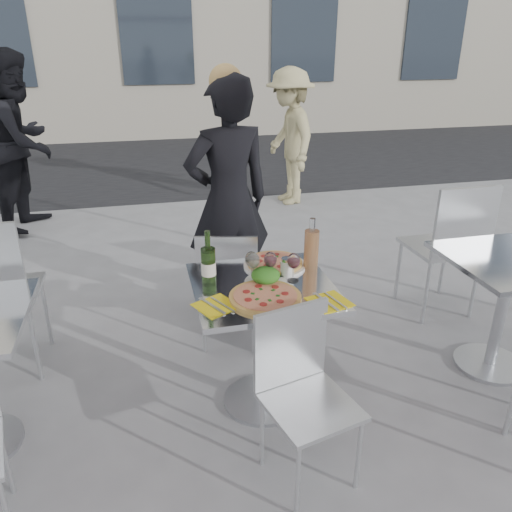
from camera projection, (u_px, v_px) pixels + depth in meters
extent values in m
plane|color=slate|center=(262.00, 401.00, 2.87)|extent=(80.00, 80.00, 0.00)
cube|color=black|center=(172.00, 160.00, 8.68)|extent=(24.00, 5.00, 0.00)
cylinder|color=#B7BABF|center=(262.00, 399.00, 2.87)|extent=(0.44, 0.44, 0.02)
cylinder|color=#B7BABF|center=(262.00, 347.00, 2.73)|extent=(0.07, 0.07, 0.72)
cube|color=silver|center=(263.00, 288.00, 2.58)|extent=(0.72, 0.72, 0.03)
cylinder|color=#B7BABF|center=(489.00, 364.00, 3.19)|extent=(0.44, 0.44, 0.02)
cylinder|color=#B7BABF|center=(500.00, 315.00, 3.05)|extent=(0.07, 0.07, 0.72)
cube|color=silver|center=(512.00, 260.00, 2.90)|extent=(0.72, 0.72, 0.03)
cylinder|color=silver|center=(254.00, 301.00, 3.55)|extent=(0.02, 0.02, 0.41)
cylinder|color=silver|center=(208.00, 301.00, 3.55)|extent=(0.02, 0.02, 0.41)
cylinder|color=silver|center=(253.00, 325.00, 3.25)|extent=(0.02, 0.02, 0.41)
cylinder|color=silver|center=(204.00, 325.00, 3.25)|extent=(0.02, 0.02, 0.41)
cube|color=silver|center=(229.00, 285.00, 3.32)|extent=(0.46, 0.46, 0.02)
cube|color=silver|center=(227.00, 268.00, 3.06)|extent=(0.37, 0.11, 0.41)
cylinder|color=silver|center=(298.00, 481.00, 2.11)|extent=(0.02, 0.02, 0.40)
cylinder|color=silver|center=(359.00, 454.00, 2.24)|extent=(0.02, 0.02, 0.40)
cylinder|color=silver|center=(262.00, 432.00, 2.37)|extent=(0.02, 0.02, 0.40)
cylinder|color=silver|center=(319.00, 411.00, 2.50)|extent=(0.02, 0.02, 0.40)
cube|color=silver|center=(311.00, 407.00, 2.22)|extent=(0.45, 0.45, 0.02)
cube|color=silver|center=(291.00, 345.00, 2.29)|extent=(0.37, 0.11, 0.40)
cylinder|color=silver|center=(46.00, 311.00, 3.32)|extent=(0.03, 0.03, 0.50)
cylinder|color=silver|center=(35.00, 344.00, 2.96)|extent=(0.03, 0.03, 0.50)
cylinder|color=silver|center=(6.00, 460.00, 2.21)|extent=(0.02, 0.02, 0.40)
cylinder|color=silver|center=(443.00, 265.00, 4.01)|extent=(0.03, 0.03, 0.50)
cylinder|color=silver|center=(398.00, 271.00, 3.92)|extent=(0.03, 0.03, 0.50)
cylinder|color=silver|center=(474.00, 287.00, 3.65)|extent=(0.03, 0.03, 0.50)
cylinder|color=silver|center=(426.00, 293.00, 3.56)|extent=(0.03, 0.03, 0.50)
cube|color=silver|center=(440.00, 247.00, 3.68)|extent=(0.47, 0.47, 0.03)
cube|color=silver|center=(466.00, 223.00, 3.37)|extent=(0.47, 0.04, 0.50)
imported|color=black|center=(228.00, 201.00, 3.53)|extent=(0.70, 0.53, 1.73)
imported|color=black|center=(22.00, 142.00, 5.26)|extent=(0.92, 1.06, 1.85)
imported|color=tan|center=(289.00, 137.00, 6.12)|extent=(0.68, 1.10, 1.64)
cylinder|color=tan|center=(265.00, 297.00, 2.44)|extent=(0.36, 0.36, 0.02)
cylinder|color=#CCB784|center=(265.00, 295.00, 2.43)|extent=(0.31, 0.31, 0.00)
cylinder|color=white|center=(275.00, 265.00, 2.79)|extent=(0.35, 0.35, 0.01)
cylinder|color=tan|center=(275.00, 262.00, 2.79)|extent=(0.31, 0.31, 0.02)
cylinder|color=#CCB784|center=(275.00, 261.00, 2.78)|extent=(0.27, 0.27, 0.00)
cylinder|color=white|center=(266.00, 282.00, 2.59)|extent=(0.22, 0.22, 0.01)
ellipsoid|color=#1B6A1A|center=(266.00, 275.00, 2.58)|extent=(0.15, 0.15, 0.08)
sphere|color=#B21914|center=(272.00, 271.00, 2.60)|extent=(0.03, 0.03, 0.03)
cylinder|color=#335821|center=(209.00, 267.00, 2.54)|extent=(0.07, 0.07, 0.20)
cone|color=#335821|center=(208.00, 249.00, 2.50)|extent=(0.07, 0.07, 0.03)
cylinder|color=#335821|center=(207.00, 240.00, 2.49)|extent=(0.03, 0.03, 0.10)
cylinder|color=silver|center=(209.00, 268.00, 2.55)|extent=(0.07, 0.08, 0.07)
cylinder|color=tan|center=(311.00, 250.00, 2.73)|extent=(0.08, 0.08, 0.22)
cylinder|color=white|center=(312.00, 225.00, 2.67)|extent=(0.03, 0.03, 0.08)
cylinder|color=white|center=(286.00, 269.00, 2.65)|extent=(0.06, 0.06, 0.09)
cylinder|color=silver|center=(287.00, 260.00, 2.63)|extent=(0.06, 0.06, 0.02)
cylinder|color=white|center=(252.00, 279.00, 2.64)|extent=(0.06, 0.06, 0.00)
cylinder|color=white|center=(252.00, 271.00, 2.62)|extent=(0.01, 0.01, 0.09)
ellipsoid|color=white|center=(251.00, 259.00, 2.59)|extent=(0.07, 0.07, 0.08)
ellipsoid|color=beige|center=(251.00, 261.00, 2.60)|extent=(0.05, 0.05, 0.05)
cylinder|color=white|center=(253.00, 280.00, 2.62)|extent=(0.06, 0.06, 0.00)
cylinder|color=white|center=(253.00, 273.00, 2.61)|extent=(0.01, 0.01, 0.09)
ellipsoid|color=white|center=(253.00, 260.00, 2.58)|extent=(0.07, 0.07, 0.08)
ellipsoid|color=beige|center=(253.00, 262.00, 2.58)|extent=(0.05, 0.05, 0.05)
cylinder|color=white|center=(270.00, 279.00, 2.63)|extent=(0.06, 0.06, 0.00)
cylinder|color=white|center=(270.00, 272.00, 2.62)|extent=(0.01, 0.01, 0.09)
ellipsoid|color=white|center=(270.00, 260.00, 2.59)|extent=(0.07, 0.07, 0.08)
ellipsoid|color=#460A12|center=(270.00, 261.00, 2.59)|extent=(0.05, 0.05, 0.05)
cylinder|color=white|center=(293.00, 280.00, 2.62)|extent=(0.06, 0.06, 0.00)
cylinder|color=white|center=(293.00, 273.00, 2.60)|extent=(0.01, 0.01, 0.09)
ellipsoid|color=white|center=(294.00, 261.00, 2.57)|extent=(0.07, 0.07, 0.08)
ellipsoid|color=#460A12|center=(294.00, 263.00, 2.58)|extent=(0.05, 0.05, 0.05)
cube|color=yellow|center=(216.00, 306.00, 2.37)|extent=(0.24, 0.24, 0.00)
cube|color=#B7BABF|center=(212.00, 305.00, 2.37)|extent=(0.10, 0.19, 0.00)
cube|color=#B7BABF|center=(222.00, 304.00, 2.38)|extent=(0.09, 0.17, 0.00)
cube|color=yellow|center=(330.00, 302.00, 2.41)|extent=(0.22, 0.22, 0.00)
cube|color=#B7BABF|center=(326.00, 301.00, 2.40)|extent=(0.06, 0.20, 0.00)
cube|color=#B7BABF|center=(335.00, 300.00, 2.41)|extent=(0.05, 0.18, 0.00)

